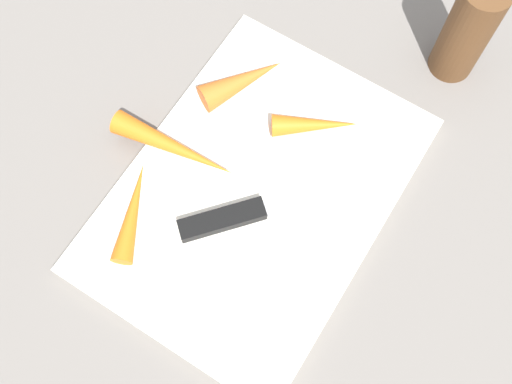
{
  "coord_description": "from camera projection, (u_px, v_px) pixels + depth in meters",
  "views": [
    {
      "loc": [
        0.19,
        0.12,
        0.62
      ],
      "look_at": [
        0.0,
        0.0,
        0.01
      ],
      "focal_mm": 43.83,
      "sensor_mm": 36.0,
      "label": 1
    }
  ],
  "objects": [
    {
      "name": "ground_plane",
      "position": [
        256.0,
        196.0,
        0.66
      ],
      "size": [
        1.4,
        1.4,
        0.0
      ],
      "primitive_type": "plane",
      "color": "slate"
    },
    {
      "name": "pepper_grinder",
      "position": [
        467.0,
        31.0,
        0.66
      ],
      "size": [
        0.05,
        0.05,
        0.13
      ],
      "primitive_type": "cylinder",
      "color": "brown",
      "rests_on": "ground_plane"
    },
    {
      "name": "carrot_longest",
      "position": [
        174.0,
        147.0,
        0.66
      ],
      "size": [
        0.04,
        0.14,
        0.03
      ],
      "primitive_type": "cone",
      "rotation": [
        0.0,
        1.57,
        1.68
      ],
      "color": "orange",
      "rests_on": "cutting_board"
    },
    {
      "name": "knife",
      "position": [
        235.0,
        216.0,
        0.64
      ],
      "size": [
        0.16,
        0.15,
        0.01
      ],
      "rotation": [
        0.0,
        0.0,
        2.43
      ],
      "color": "#B7B7BC",
      "rests_on": "cutting_board"
    },
    {
      "name": "carrot_short",
      "position": [
        243.0,
        81.0,
        0.68
      ],
      "size": [
        0.1,
        0.08,
        0.03
      ],
      "primitive_type": "cone",
      "rotation": [
        0.0,
        1.57,
        2.63
      ],
      "color": "orange",
      "rests_on": "cutting_board"
    },
    {
      "name": "cutting_board",
      "position": [
        256.0,
        194.0,
        0.66
      ],
      "size": [
        0.36,
        0.26,
        0.01
      ],
      "primitive_type": "cube",
      "color": "silver",
      "rests_on": "ground_plane"
    },
    {
      "name": "carrot_shortest",
      "position": [
        315.0,
        125.0,
        0.67
      ],
      "size": [
        0.07,
        0.09,
        0.02
      ],
      "primitive_type": "cone",
      "rotation": [
        0.0,
        1.57,
        2.15
      ],
      "color": "orange",
      "rests_on": "cutting_board"
    },
    {
      "name": "carrot_long",
      "position": [
        133.0,
        212.0,
        0.63
      ],
      "size": [
        0.11,
        0.06,
        0.02
      ],
      "primitive_type": "cone",
      "rotation": [
        0.0,
        1.57,
        3.56
      ],
      "color": "orange",
      "rests_on": "cutting_board"
    }
  ]
}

